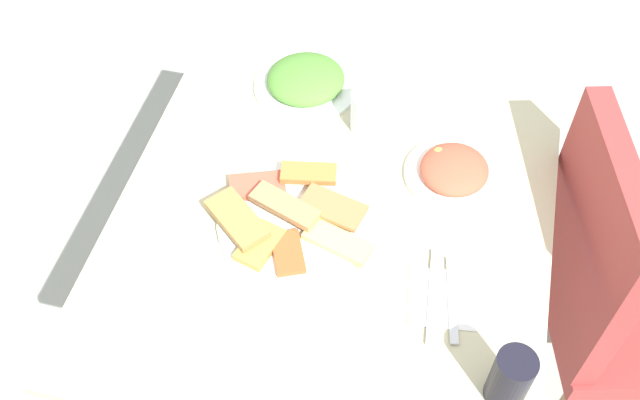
% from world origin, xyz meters
% --- Properties ---
extents(ground_plane, '(6.00, 6.00, 0.00)m').
position_xyz_m(ground_plane, '(0.00, 0.00, 0.00)').
color(ground_plane, '#B1B4AA').
extents(dining_table, '(1.02, 0.85, 0.75)m').
position_xyz_m(dining_table, '(0.00, 0.00, 0.66)').
color(dining_table, beige).
rests_on(dining_table, ground_plane).
extents(dining_chair, '(0.52, 0.52, 0.94)m').
position_xyz_m(dining_chair, '(-0.08, 0.61, 0.54)').
color(dining_chair, '#9C3533').
rests_on(dining_chair, ground_plane).
extents(pide_platter, '(0.30, 0.34, 0.04)m').
position_xyz_m(pide_platter, '(0.07, -0.07, 0.77)').
color(pide_platter, white).
rests_on(pide_platter, dining_table).
extents(salad_plate_greens, '(0.20, 0.20, 0.05)m').
position_xyz_m(salad_plate_greens, '(-0.12, 0.21, 0.77)').
color(salad_plate_greens, white).
rests_on(salad_plate_greens, dining_table).
extents(salad_plate_rice, '(0.24, 0.24, 0.06)m').
position_xyz_m(salad_plate_rice, '(-0.30, -0.14, 0.77)').
color(salad_plate_rice, white).
rests_on(salad_plate_rice, dining_table).
extents(soda_can, '(0.09, 0.09, 0.12)m').
position_xyz_m(soda_can, '(0.33, 0.36, 0.81)').
color(soda_can, black).
rests_on(soda_can, dining_table).
extents(drinking_glass, '(0.08, 0.08, 0.09)m').
position_xyz_m(drinking_glass, '(-0.21, 0.02, 0.80)').
color(drinking_glass, silver).
rests_on(drinking_glass, dining_table).
extents(paper_napkin, '(0.14, 0.14, 0.00)m').
position_xyz_m(paper_napkin, '(0.17, 0.23, 0.75)').
color(paper_napkin, white).
rests_on(paper_napkin, dining_table).
extents(fork, '(0.20, 0.03, 0.00)m').
position_xyz_m(fork, '(0.17, 0.22, 0.76)').
color(fork, silver).
rests_on(fork, paper_napkin).
extents(spoon, '(0.18, 0.05, 0.00)m').
position_xyz_m(spoon, '(0.17, 0.25, 0.76)').
color(spoon, silver).
rests_on(spoon, paper_napkin).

